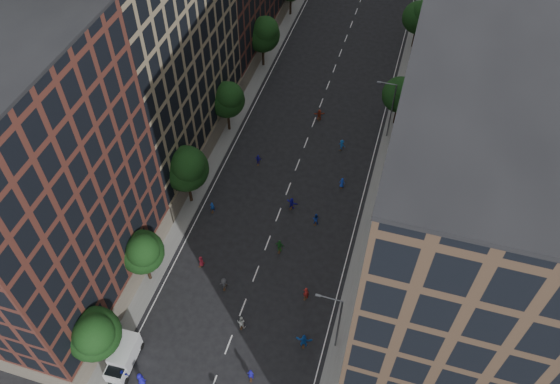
# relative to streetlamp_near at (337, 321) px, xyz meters

# --- Properties ---
(ground) EXTENTS (240.00, 240.00, 0.00)m
(ground) POSITION_rel_streetlamp_near_xyz_m (-10.37, 28.00, -5.17)
(ground) COLOR black
(ground) RESTS_ON ground
(sidewalk_left) EXTENTS (4.00, 105.00, 0.15)m
(sidewalk_left) POSITION_rel_streetlamp_near_xyz_m (-22.37, 35.50, -5.09)
(sidewalk_left) COLOR slate
(sidewalk_left) RESTS_ON ground
(sidewalk_right) EXTENTS (4.00, 105.00, 0.15)m
(sidewalk_right) POSITION_rel_streetlamp_near_xyz_m (1.63, 35.50, -5.09)
(sidewalk_right) COLOR slate
(sidewalk_right) RESTS_ON ground
(bldg_left_a) EXTENTS (14.00, 22.00, 30.00)m
(bldg_left_a) POSITION_rel_streetlamp_near_xyz_m (-29.37, -1.00, 9.83)
(bldg_left_a) COLOR #51261F
(bldg_left_a) RESTS_ON ground
(bldg_left_b) EXTENTS (14.00, 26.00, 34.00)m
(bldg_left_b) POSITION_rel_streetlamp_near_xyz_m (-29.37, 23.00, 11.83)
(bldg_left_b) COLOR #907E5E
(bldg_left_b) RESTS_ON ground
(bldg_right_a) EXTENTS (14.00, 30.00, 36.00)m
(bldg_right_a) POSITION_rel_streetlamp_near_xyz_m (8.63, 3.00, 12.83)
(bldg_right_a) COLOR #4B3728
(bldg_right_a) RESTS_ON ground
(bldg_right_b) EXTENTS (14.00, 28.00, 33.00)m
(bldg_right_b) POSITION_rel_streetlamp_near_xyz_m (8.63, 32.00, 11.33)
(bldg_right_b) COLOR #635C52
(bldg_right_b) RESTS_ON ground
(tree_left_0) EXTENTS (5.20, 5.20, 8.83)m
(tree_left_0) POSITION_rel_streetlamp_near_xyz_m (-21.38, -8.15, 0.79)
(tree_left_0) COLOR black
(tree_left_0) RESTS_ON ground
(tree_left_1) EXTENTS (4.80, 4.80, 8.21)m
(tree_left_1) POSITION_rel_streetlamp_near_xyz_m (-21.39, 1.86, 0.38)
(tree_left_1) COLOR black
(tree_left_1) RESTS_ON ground
(tree_left_2) EXTENTS (5.60, 5.60, 9.45)m
(tree_left_2) POSITION_rel_streetlamp_near_xyz_m (-21.36, 13.83, 1.19)
(tree_left_2) COLOR black
(tree_left_2) RESTS_ON ground
(tree_left_3) EXTENTS (5.00, 5.00, 8.58)m
(tree_left_3) POSITION_rel_streetlamp_near_xyz_m (-21.38, 27.85, 0.65)
(tree_left_3) COLOR black
(tree_left_3) RESTS_ON ground
(tree_left_4) EXTENTS (5.40, 5.40, 9.08)m
(tree_left_4) POSITION_rel_streetlamp_near_xyz_m (-21.37, 43.84, 0.93)
(tree_left_4) COLOR black
(tree_left_4) RESTS_ON ground
(tree_right_a) EXTENTS (5.00, 5.00, 8.39)m
(tree_right_a) POSITION_rel_streetlamp_near_xyz_m (1.02, 35.85, 0.46)
(tree_right_a) COLOR black
(tree_right_a) RESTS_ON ground
(tree_right_b) EXTENTS (5.20, 5.20, 8.83)m
(tree_right_b) POSITION_rel_streetlamp_near_xyz_m (1.02, 55.85, 0.79)
(tree_right_b) COLOR black
(tree_right_b) RESTS_ON ground
(streetlamp_near) EXTENTS (2.64, 0.22, 9.06)m
(streetlamp_near) POSITION_rel_streetlamp_near_xyz_m (0.00, 0.00, 0.00)
(streetlamp_near) COLOR #595B60
(streetlamp_near) RESTS_ON ground
(streetlamp_far) EXTENTS (2.64, 0.22, 9.06)m
(streetlamp_far) POSITION_rel_streetlamp_near_xyz_m (0.00, 33.00, 0.00)
(streetlamp_far) COLOR #595B60
(streetlamp_far) RESTS_ON ground
(cargo_van) EXTENTS (2.40, 4.78, 2.49)m
(cargo_van) POSITION_rel_streetlamp_near_xyz_m (-19.67, -7.74, -3.86)
(cargo_van) COLOR white
(cargo_van) RESTS_ON ground
(skater_0) EXTENTS (0.96, 0.64, 1.91)m
(skater_0) POSITION_rel_streetlamp_near_xyz_m (-17.09, -9.24, -4.21)
(skater_0) COLOR #19139E
(skater_0) RESTS_ON ground
(skater_1) EXTENTS (0.73, 0.58, 1.75)m
(skater_1) POSITION_rel_streetlamp_near_xyz_m (-7.00, -5.72, -4.29)
(skater_1) COLOR #171299
(skater_1) RESTS_ON ground
(skater_4) EXTENTS (1.19, 0.72, 1.90)m
(skater_4) POSITION_rel_streetlamp_near_xyz_m (-18.87, -9.39, -4.22)
(skater_4) COLOR #11158E
(skater_4) RESTS_ON ground
(skater_5) EXTENTS (1.79, 0.76, 1.87)m
(skater_5) POSITION_rel_streetlamp_near_xyz_m (-2.91, -0.84, -4.23)
(skater_5) COLOR #144EA9
(skater_5) RESTS_ON ground
(skater_6) EXTENTS (0.85, 0.70, 1.50)m
(skater_6) POSITION_rel_streetlamp_near_xyz_m (-16.69, 5.33, -4.42)
(skater_6) COLOR maroon
(skater_6) RESTS_ON ground
(skater_7) EXTENTS (0.73, 0.54, 1.84)m
(skater_7) POSITION_rel_streetlamp_near_xyz_m (-4.13, 4.62, -4.25)
(skater_7) COLOR maroon
(skater_7) RESTS_ON ground
(skater_8) EXTENTS (0.91, 0.72, 1.85)m
(skater_8) POSITION_rel_streetlamp_near_xyz_m (-9.73, -0.68, -4.25)
(skater_8) COLOR silver
(skater_8) RESTS_ON ground
(skater_9) EXTENTS (1.17, 0.82, 1.65)m
(skater_9) POSITION_rel_streetlamp_near_xyz_m (-13.11, 3.25, -4.34)
(skater_9) COLOR #39393D
(skater_9) RESTS_ON ground
(skater_10) EXTENTS (1.15, 0.52, 1.92)m
(skater_10) POSITION_rel_streetlamp_near_xyz_m (-8.65, 9.77, -4.21)
(skater_10) COLOR #1E6423
(skater_10) RESTS_ON ground
(skater_11) EXTENTS (1.61, 0.86, 1.65)m
(skater_11) POSITION_rel_streetlamp_near_xyz_m (-9.09, 16.54, -4.34)
(skater_11) COLOR #17139E
(skater_11) RESTS_ON ground
(skater_12) EXTENTS (0.74, 0.49, 1.50)m
(skater_12) POSITION_rel_streetlamp_near_xyz_m (-3.83, 21.78, -4.42)
(skater_12) COLOR #173BBB
(skater_12) RESTS_ON ground
(skater_13) EXTENTS (0.62, 0.46, 1.54)m
(skater_13) POSITION_rel_streetlamp_near_xyz_m (-18.39, 13.22, -4.40)
(skater_13) COLOR #133D9B
(skater_13) RESTS_ON ground
(skater_14) EXTENTS (0.81, 0.63, 1.65)m
(skater_14) POSITION_rel_streetlamp_near_xyz_m (-5.64, 14.99, -4.34)
(skater_14) COLOR #123197
(skater_14) RESTS_ON ground
(skater_15) EXTENTS (1.17, 0.93, 1.59)m
(skater_15) POSITION_rel_streetlamp_near_xyz_m (-5.35, 28.63, -4.37)
(skater_15) COLOR #134C9E
(skater_15) RESTS_ON ground
(skater_16) EXTENTS (0.94, 0.46, 1.55)m
(skater_16) POSITION_rel_streetlamp_near_xyz_m (-15.47, 22.67, -4.40)
(skater_16) COLOR #1B14A5
(skater_16) RESTS_ON ground
(skater_17) EXTENTS (1.66, 1.01, 1.71)m
(skater_17) POSITION_rel_streetlamp_near_xyz_m (-9.80, 33.80, -4.31)
(skater_17) COLOR #9D321A
(skater_17) RESTS_ON ground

